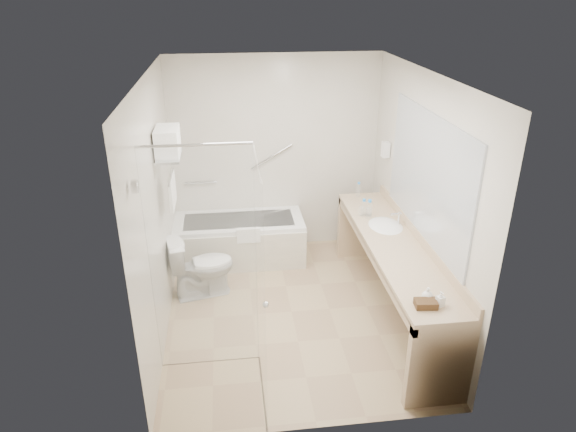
{
  "coord_description": "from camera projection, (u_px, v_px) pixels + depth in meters",
  "views": [
    {
      "loc": [
        -0.6,
        -4.57,
        3.23
      ],
      "look_at": [
        0.0,
        0.3,
        1.0
      ],
      "focal_mm": 32.0,
      "sensor_mm": 36.0,
      "label": 1
    }
  ],
  "objects": [
    {
      "name": "towel_shelf",
      "position": [
        168.0,
        150.0,
        5.0
      ],
      "size": [
        0.24,
        0.55,
        0.81
      ],
      "color": "silver",
      "rests_on": "wall_left"
    },
    {
      "name": "wall_back",
      "position": [
        275.0,
        156.0,
        6.46
      ],
      "size": [
        2.6,
        0.1,
        2.5
      ],
      "primitive_type": "cube",
      "color": "beige",
      "rests_on": "ground"
    },
    {
      "name": "soap_bottle_a",
      "position": [
        440.0,
        303.0,
        4.14
      ],
      "size": [
        0.1,
        0.14,
        0.06
      ],
      "primitive_type": "imported",
      "rotation": [
        0.0,
        0.0,
        0.33
      ],
      "color": "silver",
      "rests_on": "vanity_counter"
    },
    {
      "name": "toilet",
      "position": [
        202.0,
        266.0,
        5.72
      ],
      "size": [
        0.79,
        0.55,
        0.7
      ],
      "primitive_type": "imported",
      "rotation": [
        0.0,
        0.0,
        1.79
      ],
      "color": "white",
      "rests_on": "floor"
    },
    {
      "name": "floor",
      "position": [
        291.0,
        312.0,
        5.54
      ],
      "size": [
        3.2,
        3.2,
        0.0
      ],
      "primitive_type": "plane",
      "color": "tan",
      "rests_on": "ground"
    },
    {
      "name": "vanity_counter",
      "position": [
        393.0,
        261.0,
        5.25
      ],
      "size": [
        0.55,
        2.7,
        0.95
      ],
      "color": "tan",
      "rests_on": "floor"
    },
    {
      "name": "drinking_glass_near",
      "position": [
        362.0,
        211.0,
        5.76
      ],
      "size": [
        0.09,
        0.09,
        0.09
      ],
      "primitive_type": "cylinder",
      "rotation": [
        0.0,
        0.0,
        -0.21
      ],
      "color": "silver",
      "rests_on": "vanity_counter"
    },
    {
      "name": "grab_bar_long",
      "position": [
        272.0,
        157.0,
        6.42
      ],
      "size": [
        0.53,
        0.03,
        0.33
      ],
      "primitive_type": "cylinder",
      "rotation": [
        0.0,
        1.05,
        0.0
      ],
      "color": "silver",
      "rests_on": "wall_back"
    },
    {
      "name": "faucet",
      "position": [
        399.0,
        218.0,
        5.51
      ],
      "size": [
        0.03,
        0.03,
        0.14
      ],
      "primitive_type": "cylinder",
      "color": "silver",
      "rests_on": "vanity_counter"
    },
    {
      "name": "grab_bar_short",
      "position": [
        201.0,
        182.0,
        6.45
      ],
      "size": [
        0.4,
        0.03,
        0.03
      ],
      "primitive_type": "cylinder",
      "rotation": [
        0.0,
        1.57,
        0.0
      ],
      "color": "silver",
      "rests_on": "wall_back"
    },
    {
      "name": "water_bottle_left",
      "position": [
        359.0,
        190.0,
        6.25
      ],
      "size": [
        0.06,
        0.06,
        0.19
      ],
      "rotation": [
        0.0,
        0.0,
        0.0
      ],
      "color": "silver",
      "rests_on": "vanity_counter"
    },
    {
      "name": "wall_right",
      "position": [
        420.0,
        199.0,
        5.16
      ],
      "size": [
        0.1,
        3.2,
        2.5
      ],
      "primitive_type": "cube",
      "color": "beige",
      "rests_on": "ground"
    },
    {
      "name": "mirror",
      "position": [
        427.0,
        176.0,
        4.9
      ],
      "size": [
        0.02,
        2.0,
        1.2
      ],
      "primitive_type": "cube",
      "color": "#A5ABB1",
      "rests_on": "wall_right"
    },
    {
      "name": "sink",
      "position": [
        385.0,
        228.0,
        5.54
      ],
      "size": [
        0.4,
        0.52,
        0.14
      ],
      "primitive_type": "ellipsoid",
      "color": "white",
      "rests_on": "vanity_counter"
    },
    {
      "name": "soap_bottle_b",
      "position": [
        427.0,
        295.0,
        4.21
      ],
      "size": [
        0.12,
        0.14,
        0.09
      ],
      "primitive_type": "imported",
      "rotation": [
        0.0,
        0.0,
        0.2
      ],
      "color": "silver",
      "rests_on": "vanity_counter"
    },
    {
      "name": "ceiling",
      "position": [
        292.0,
        75.0,
        4.5
      ],
      "size": [
        2.6,
        3.2,
        0.1
      ],
      "primitive_type": "cube",
      "color": "silver",
      "rests_on": "wall_back"
    },
    {
      "name": "bathtub",
      "position": [
        240.0,
        240.0,
        6.49
      ],
      "size": [
        1.6,
        0.73,
        0.59
      ],
      "color": "white",
      "rests_on": "floor"
    },
    {
      "name": "water_bottle_mid",
      "position": [
        369.0,
        210.0,
        5.66
      ],
      "size": [
        0.07,
        0.07,
        0.22
      ],
      "rotation": [
        0.0,
        0.0,
        -0.03
      ],
      "color": "silver",
      "rests_on": "vanity_counter"
    },
    {
      "name": "wall_front",
      "position": [
        322.0,
        295.0,
        3.57
      ],
      "size": [
        2.6,
        0.1,
        2.5
      ],
      "primitive_type": "cube",
      "color": "beige",
      "rests_on": "ground"
    },
    {
      "name": "shower_enclosure",
      "position": [
        230.0,
        274.0,
        4.19
      ],
      "size": [
        0.96,
        0.91,
        2.11
      ],
      "color": "silver",
      "rests_on": "floor"
    },
    {
      "name": "drinking_glass_far",
      "position": [
        369.0,
        212.0,
        5.75
      ],
      "size": [
        0.09,
        0.09,
        0.09
      ],
      "primitive_type": "cylinder",
      "rotation": [
        0.0,
        0.0,
        0.37
      ],
      "color": "silver",
      "rests_on": "vanity_counter"
    },
    {
      "name": "hairdryer_unit",
      "position": [
        386.0,
        150.0,
        6.02
      ],
      "size": [
        0.08,
        0.1,
        0.18
      ],
      "primitive_type": "cube",
      "color": "silver",
      "rests_on": "wall_right"
    },
    {
      "name": "water_bottle_right",
      "position": [
        364.0,
        208.0,
        5.71
      ],
      "size": [
        0.06,
        0.06,
        0.21
      ],
      "rotation": [
        0.0,
        0.0,
        0.14
      ],
      "color": "silver",
      "rests_on": "vanity_counter"
    },
    {
      "name": "amenity_basket",
      "position": [
        426.0,
        304.0,
        4.13
      ],
      "size": [
        0.19,
        0.13,
        0.06
      ],
      "primitive_type": "cube",
      "rotation": [
        0.0,
        0.0,
        -0.1
      ],
      "color": "#442E18",
      "rests_on": "vanity_counter"
    },
    {
      "name": "wall_left",
      "position": [
        156.0,
        212.0,
        4.87
      ],
      "size": [
        0.1,
        3.2,
        2.5
      ],
      "primitive_type": "cube",
      "color": "beige",
      "rests_on": "ground"
    }
  ]
}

